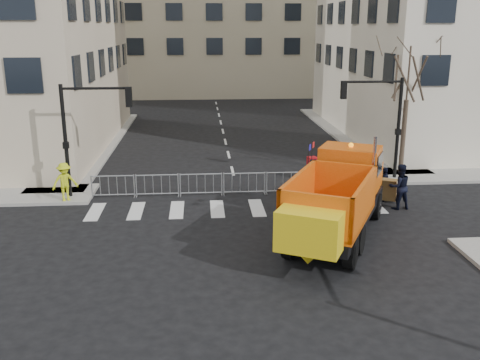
{
  "coord_description": "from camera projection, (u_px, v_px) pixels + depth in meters",
  "views": [
    {
      "loc": [
        -1.81,
        -17.22,
        7.88
      ],
      "look_at": [
        -0.3,
        2.5,
        2.19
      ],
      "focal_mm": 40.0,
      "sensor_mm": 36.0,
      "label": 1
    }
  ],
  "objects": [
    {
      "name": "cop_b",
      "position": [
        399.0,
        187.0,
        23.76
      ],
      "size": [
        1.08,
        0.89,
        2.06
      ],
      "primitive_type": "imported",
      "rotation": [
        0.0,
        0.0,
        3.26
      ],
      "color": "black",
      "rests_on": "ground"
    },
    {
      "name": "newspaper_box",
      "position": [
        312.0,
        167.0,
        28.4
      ],
      "size": [
        0.54,
        0.5,
        1.1
      ],
      "primitive_type": "cube",
      "rotation": [
        0.0,
        0.0,
        0.26
      ],
      "color": "#B20D13",
      "rests_on": "sidewalk_back"
    },
    {
      "name": "crowd_barriers",
      "position": [
        223.0,
        184.0,
        25.88
      ],
      "size": [
        12.6,
        0.6,
        1.1
      ],
      "primitive_type": null,
      "color": "#9EA0A5",
      "rests_on": "ground"
    },
    {
      "name": "plow_truck",
      "position": [
        337.0,
        196.0,
        20.15
      ],
      "size": [
        6.86,
        10.02,
        3.85
      ],
      "rotation": [
        0.0,
        0.0,
        1.1
      ],
      "color": "black",
      "rests_on": "ground"
    },
    {
      "name": "traffic_light_left",
      "position": [
        66.0,
        143.0,
        24.66
      ],
      "size": [
        0.18,
        0.18,
        5.4
      ],
      "primitive_type": "cylinder",
      "color": "black",
      "rests_on": "ground"
    },
    {
      "name": "worker",
      "position": [
        65.0,
        182.0,
        24.45
      ],
      "size": [
        1.33,
        1.1,
        1.78
      ],
      "primitive_type": "imported",
      "rotation": [
        0.0,
        0.0,
        0.46
      ],
      "color": "#C7D419",
      "rests_on": "sidewalk_back"
    },
    {
      "name": "street_tree",
      "position": [
        406.0,
        107.0,
        28.51
      ],
      "size": [
        3.0,
        3.0,
        7.5
      ],
      "primitive_type": null,
      "color": "#382B21",
      "rests_on": "ground"
    },
    {
      "name": "cop_a",
      "position": [
        341.0,
        191.0,
        23.56
      ],
      "size": [
        0.77,
        0.65,
        1.8
      ],
      "primitive_type": "imported",
      "rotation": [
        0.0,
        0.0,
        3.54
      ],
      "color": "black",
      "rests_on": "ground"
    },
    {
      "name": "cop_c",
      "position": [
        384.0,
        184.0,
        24.88
      ],
      "size": [
        0.87,
        1.01,
        1.63
      ],
      "primitive_type": "imported",
      "rotation": [
        0.0,
        0.0,
        4.11
      ],
      "color": "black",
      "rests_on": "ground"
    },
    {
      "name": "ground",
      "position": [
        254.0,
        259.0,
        18.81
      ],
      "size": [
        120.0,
        120.0,
        0.0
      ],
      "primitive_type": "plane",
      "color": "black",
      "rests_on": "ground"
    },
    {
      "name": "sidewalk_back",
      "position": [
        237.0,
        187.0,
        26.93
      ],
      "size": [
        64.0,
        5.0,
        0.15
      ],
      "primitive_type": "cube",
      "color": "gray",
      "rests_on": "ground"
    },
    {
      "name": "traffic_light_right",
      "position": [
        398.0,
        130.0,
        27.79
      ],
      "size": [
        0.18,
        0.18,
        5.4
      ],
      "primitive_type": "cylinder",
      "color": "black",
      "rests_on": "ground"
    }
  ]
}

